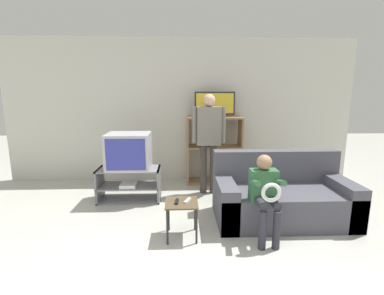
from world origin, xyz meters
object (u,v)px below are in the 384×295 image
Objects in this scene: media_shelf at (214,149)px; person_standing_adult at (209,134)px; person_seated_child at (265,191)px; snack_table at (181,208)px; tv_stand at (129,184)px; couch at (281,197)px; television_main at (129,151)px; remote_control_black at (176,202)px; television_flat at (214,105)px; remote_control_white at (187,201)px.

person_standing_adult is at bearing -105.34° from media_shelf.
media_shelf is 2.08m from person_seated_child.
person_standing_adult is (-0.15, -0.55, 0.36)m from media_shelf.
person_standing_adult reaches higher than snack_table.
media_shelf is at bearing 99.11° from person_seated_child.
couch is (2.10, -0.72, 0.04)m from tv_stand.
remote_control_black is at bearing -58.23° from television_main.
television_flat is 0.72m from person_standing_adult.
television_flat is (1.39, 0.79, 0.65)m from television_main.
remote_control_black is at bearing -109.13° from person_standing_adult.
person_standing_adult is at bearing 107.73° from person_seated_child.
media_shelf is 8.41× the size of remote_control_white.
television_flat is at bearing 74.21° from person_standing_adult.
television_flat reaches higher than couch.
person_seated_child is (0.33, -2.05, -0.05)m from media_shelf.
tv_stand is 0.78× the size of media_shelf.
television_main is 0.53× the size of media_shelf.
television_flat reaches higher than remote_control_white.
television_main reaches higher than remote_control_white.
person_standing_adult is (-0.86, 0.99, 0.69)m from couch.
television_flat is at bearing -73.87° from media_shelf.
television_flat reaches higher than snack_table.
person_seated_child is at bearing -4.67° from snack_table.
remote_control_black is 0.08× the size of couch.
media_shelf is 2.04m from remote_control_white.
remote_control_black is at bearing -57.42° from tv_stand.
tv_stand is at bearing 150.64° from remote_control_white.
person_standing_adult reaches higher than remote_control_black.
person_seated_child is (1.71, -1.26, -0.20)m from television_main.
remote_control_white is 0.09× the size of person_standing_adult.
television_flat reaches higher than television_main.
person_standing_adult is at bearing 12.04° from tv_stand.
person_standing_adult is at bearing 72.84° from snack_table.
snack_table is 0.10m from remote_control_white.
remote_control_white is at bearing 173.71° from person_seated_child.
tv_stand is 2.23m from couch.
television_flat is 0.44× the size of person_standing_adult.
media_shelf reaches higher than person_seated_child.
media_shelf is 2.08m from snack_table.
snack_table is 0.95m from person_seated_child.
person_standing_adult is (0.44, 1.43, 0.62)m from snack_table.
remote_control_black is (-0.06, -0.00, 0.08)m from snack_table.
remote_control_white is (-0.53, -1.96, -0.19)m from media_shelf.
tv_stand is at bearing 144.31° from person_seated_child.
media_shelf is 1.73m from couch.
media_shelf is (1.39, 0.82, 0.37)m from tv_stand.
media_shelf is 8.41× the size of remote_control_black.
person_standing_adult reaches higher than couch.
snack_table is 0.26× the size of person_standing_adult.
television_main is 1.48m from snack_table.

